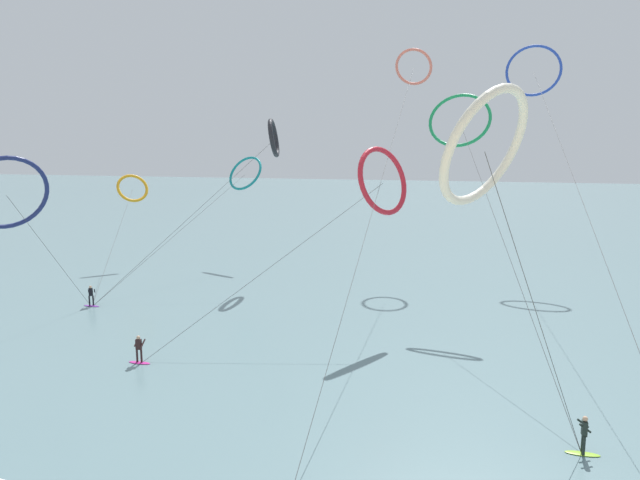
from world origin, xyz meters
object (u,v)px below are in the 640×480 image
kite_amber (132,188)px  kite_teal (245,173)px  kite_navy (6,193)px  kite_ivory (485,147)px  kite_emerald (460,120)px  kite_charcoal (274,138)px  surfer_violet (91,297)px  kite_crimson (383,181)px  kite_cobalt (534,71)px  kite_coral (414,67)px  surfer_magenta (139,351)px  surfer_lime (584,438)px

kite_amber → kite_teal: (11.12, 4.53, 1.52)m
kite_navy → kite_ivory: (29.89, -9.60, 3.04)m
kite_amber → kite_emerald: (34.06, -8.35, 6.45)m
kite_navy → kite_charcoal: bearing=-173.8°
surfer_violet → kite_charcoal: kite_charcoal is taller
kite_navy → kite_crimson: size_ratio=0.83×
kite_amber → kite_crimson: 32.85m
kite_ivory → kite_navy: bearing=-76.0°
kite_cobalt → kite_charcoal: bearing=-149.0°
kite_charcoal → kite_coral: bearing=-66.4°
kite_emerald → kite_crimson: bearing=-117.9°
kite_teal → kite_coral: bearing=27.6°
kite_emerald → kite_crimson: kite_emerald is taller
surfer_magenta → surfer_violet: same height
surfer_magenta → surfer_lime: bearing=166.7°
kite_emerald → surfer_lime: bearing=-65.9°
kite_amber → kite_charcoal: 17.63m
surfer_lime → surfer_magenta: bearing=-102.1°
surfer_violet → kite_crimson: size_ratio=0.12×
kite_amber → surfer_lime: bearing=-84.4°
kite_amber → kite_emerald: 35.66m
surfer_lime → kite_emerald: size_ratio=0.07×
kite_teal → kite_crimson: bearing=-26.6°
kite_coral → kite_amber: bearing=20.1°
kite_cobalt → kite_navy: size_ratio=4.06×
kite_coral → kite_charcoal: bearing=42.5°
kite_ivory → kite_charcoal: bearing=-117.0°
kite_navy → surfer_magenta: bearing=110.5°
kite_crimson → kite_charcoal: bearing=74.7°
kite_emerald → surfer_magenta: bearing=-126.4°
kite_teal → kite_charcoal: size_ratio=1.41×
surfer_lime → kite_amber: size_ratio=0.09×
surfer_violet → kite_emerald: 32.24m
kite_cobalt → kite_coral: size_ratio=1.10×
surfer_lime → kite_navy: size_ratio=0.14×
kite_coral → surfer_violet: bearing=51.7°
kite_emerald → kite_teal: bearing=159.4°
kite_coral → kite_ivory: (6.67, -39.70, -7.91)m
surfer_violet → kite_cobalt: bearing=0.1°
kite_charcoal → kite_coral: kite_coral is taller
surfer_magenta → kite_amber: bearing=-60.3°
kite_cobalt → surfer_magenta: bearing=-118.0°
surfer_magenta → surfer_violet: bearing=-46.1°
surfer_magenta → kite_emerald: 28.44m
surfer_magenta → kite_emerald: (17.55, 17.52, 13.92)m
kite_navy → kite_crimson: kite_crimson is taller
surfer_magenta → kite_emerald: bearing=-137.9°
kite_charcoal → kite_crimson: (12.47, -12.96, -3.09)m
surfer_lime → kite_charcoal: bearing=-142.0°
kite_amber → kite_ivory: size_ratio=1.19×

